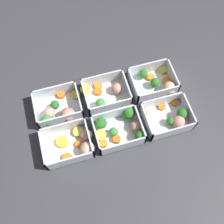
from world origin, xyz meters
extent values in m
plane|color=#38383D|center=(0.00, 0.00, 0.00)|extent=(4.00, 4.00, 0.00)
cube|color=silver|center=(-0.17, -0.07, 0.00)|extent=(0.15, 0.12, 0.00)
cube|color=silver|center=(-0.17, -0.12, 0.03)|extent=(0.15, 0.01, 0.06)
cube|color=silver|center=(-0.17, -0.01, 0.03)|extent=(0.15, 0.01, 0.06)
cube|color=silver|center=(-0.24, -0.07, 0.03)|extent=(0.01, 0.12, 0.06)
cube|color=silver|center=(-0.09, -0.07, 0.03)|extent=(0.01, 0.12, 0.06)
cylinder|color=yellow|center=(-0.18, -0.05, 0.01)|extent=(0.05, 0.05, 0.02)
sphere|color=beige|center=(-0.11, -0.10, 0.03)|extent=(0.06, 0.06, 0.05)
cylinder|color=#DBC647|center=(-0.12, -0.03, 0.01)|extent=(0.04, 0.04, 0.02)
sphere|color=tan|center=(-0.10, -0.06, 0.02)|extent=(0.05, 0.05, 0.04)
cylinder|color=orange|center=(-0.13, -0.07, 0.01)|extent=(0.02, 0.02, 0.01)
cylinder|color=orange|center=(-0.17, -0.11, 0.01)|extent=(0.04, 0.04, 0.01)
cube|color=silver|center=(0.00, -0.07, 0.00)|extent=(0.15, 0.12, 0.00)
cube|color=silver|center=(0.00, -0.12, 0.03)|extent=(0.15, 0.01, 0.06)
cube|color=silver|center=(0.00, -0.01, 0.03)|extent=(0.15, 0.01, 0.06)
cube|color=silver|center=(-0.07, -0.07, 0.03)|extent=(0.01, 0.12, 0.06)
cube|color=silver|center=(0.07, -0.07, 0.03)|extent=(0.01, 0.12, 0.06)
cylinder|color=#DBC647|center=(-0.06, -0.06, 0.01)|extent=(0.05, 0.05, 0.02)
cylinder|color=#519448|center=(-0.01, -0.07, 0.01)|extent=(0.01, 0.01, 0.01)
sphere|color=#42933D|center=(-0.01, -0.07, 0.03)|extent=(0.03, 0.03, 0.03)
cylinder|color=#407A37|center=(-0.04, -0.03, 0.01)|extent=(0.01, 0.01, 0.02)
sphere|color=#2D7228|center=(-0.04, -0.03, 0.03)|extent=(0.04, 0.04, 0.04)
cylinder|color=#407A37|center=(0.05, -0.02, 0.01)|extent=(0.01, 0.01, 0.02)
sphere|color=#2D7228|center=(0.05, -0.02, 0.03)|extent=(0.04, 0.04, 0.04)
cylinder|color=orange|center=(-0.01, -0.09, 0.01)|extent=(0.03, 0.03, 0.02)
cylinder|color=orange|center=(-0.06, -0.09, 0.01)|extent=(0.03, 0.03, 0.01)
cylinder|color=#49883F|center=(0.06, -0.11, 0.01)|extent=(0.01, 0.01, 0.01)
sphere|color=#388433|center=(0.06, -0.11, 0.03)|extent=(0.04, 0.04, 0.04)
sphere|color=tan|center=(0.06, -0.07, 0.02)|extent=(0.05, 0.05, 0.04)
cube|color=silver|center=(0.17, -0.07, 0.00)|extent=(0.15, 0.12, 0.00)
cube|color=silver|center=(0.17, -0.12, 0.03)|extent=(0.15, 0.01, 0.06)
cube|color=silver|center=(0.17, -0.01, 0.03)|extent=(0.15, 0.01, 0.06)
cube|color=silver|center=(0.09, -0.07, 0.03)|extent=(0.01, 0.12, 0.06)
cube|color=silver|center=(0.24, -0.07, 0.03)|extent=(0.01, 0.12, 0.06)
cylinder|color=#407A37|center=(0.17, -0.09, 0.01)|extent=(0.01, 0.01, 0.01)
sphere|color=#2D7228|center=(0.17, -0.09, 0.02)|extent=(0.03, 0.03, 0.03)
cylinder|color=#407A37|center=(0.22, -0.07, 0.01)|extent=(0.01, 0.01, 0.02)
sphere|color=#2D7228|center=(0.22, -0.07, 0.03)|extent=(0.04, 0.04, 0.04)
cylinder|color=orange|center=(0.10, -0.03, 0.01)|extent=(0.03, 0.03, 0.01)
sphere|color=tan|center=(0.20, -0.10, 0.03)|extent=(0.06, 0.06, 0.04)
cylinder|color=orange|center=(0.22, -0.02, 0.01)|extent=(0.03, 0.03, 0.01)
cylinder|color=orange|center=(0.17, -0.02, 0.01)|extent=(0.04, 0.04, 0.01)
cube|color=silver|center=(-0.17, 0.07, 0.00)|extent=(0.15, 0.12, 0.00)
cube|color=silver|center=(-0.17, 0.01, 0.03)|extent=(0.15, 0.01, 0.06)
cube|color=silver|center=(-0.17, 0.12, 0.03)|extent=(0.15, 0.01, 0.06)
cube|color=silver|center=(-0.24, 0.07, 0.03)|extent=(0.01, 0.12, 0.06)
cube|color=silver|center=(-0.09, 0.07, 0.03)|extent=(0.01, 0.12, 0.06)
cylinder|color=#407A37|center=(-0.17, 0.07, 0.01)|extent=(0.01, 0.01, 0.01)
sphere|color=#2D7228|center=(-0.17, 0.07, 0.03)|extent=(0.03, 0.03, 0.03)
sphere|color=tan|center=(-0.14, 0.03, 0.03)|extent=(0.07, 0.07, 0.05)
cylinder|color=#DBC647|center=(-0.10, 0.10, 0.01)|extent=(0.04, 0.04, 0.01)
sphere|color=#D19E8C|center=(-0.20, 0.05, 0.02)|extent=(0.04, 0.04, 0.04)
cylinder|color=#519448|center=(-0.21, 0.03, 0.01)|extent=(0.01, 0.01, 0.01)
sphere|color=#42933D|center=(-0.21, 0.03, 0.03)|extent=(0.04, 0.04, 0.04)
cylinder|color=orange|center=(-0.15, 0.12, 0.01)|extent=(0.04, 0.04, 0.01)
cube|color=silver|center=(0.00, 0.07, 0.00)|extent=(0.15, 0.12, 0.00)
cube|color=silver|center=(0.00, 0.01, 0.03)|extent=(0.15, 0.01, 0.06)
cube|color=silver|center=(0.00, 0.12, 0.03)|extent=(0.15, 0.01, 0.06)
cube|color=silver|center=(-0.07, 0.07, 0.03)|extent=(0.01, 0.12, 0.06)
cube|color=silver|center=(0.07, 0.07, 0.03)|extent=(0.01, 0.12, 0.06)
cylinder|color=orange|center=(-0.02, 0.09, 0.01)|extent=(0.03, 0.03, 0.02)
cylinder|color=#519448|center=(-0.03, 0.04, 0.01)|extent=(0.01, 0.01, 0.01)
sphere|color=#42933D|center=(-0.03, 0.04, 0.03)|extent=(0.03, 0.03, 0.03)
cylinder|color=yellow|center=(0.04, 0.02, 0.01)|extent=(0.04, 0.04, 0.02)
cylinder|color=yellow|center=(-0.07, 0.11, 0.01)|extent=(0.05, 0.05, 0.01)
cylinder|color=orange|center=(-0.02, 0.12, 0.01)|extent=(0.03, 0.03, 0.01)
sphere|color=tan|center=(0.04, 0.08, 0.02)|extent=(0.05, 0.05, 0.04)
cube|color=silver|center=(0.17, 0.07, 0.00)|extent=(0.15, 0.12, 0.00)
cube|color=silver|center=(0.17, 0.01, 0.03)|extent=(0.15, 0.01, 0.06)
cube|color=silver|center=(0.17, 0.12, 0.03)|extent=(0.15, 0.01, 0.06)
cube|color=silver|center=(0.09, 0.07, 0.03)|extent=(0.01, 0.12, 0.06)
cube|color=silver|center=(0.24, 0.07, 0.03)|extent=(0.01, 0.12, 0.06)
cylinder|color=#407A37|center=(0.17, 0.06, 0.01)|extent=(0.01, 0.01, 0.01)
sphere|color=#2D7228|center=(0.17, 0.06, 0.03)|extent=(0.03, 0.03, 0.03)
cylinder|color=orange|center=(0.17, 0.10, 0.01)|extent=(0.04, 0.04, 0.01)
sphere|color=beige|center=(0.21, 0.03, 0.03)|extent=(0.06, 0.06, 0.05)
cylinder|color=#407A37|center=(0.15, 0.11, 0.01)|extent=(0.01, 0.01, 0.01)
sphere|color=#2D7228|center=(0.15, 0.11, 0.03)|extent=(0.03, 0.03, 0.03)
cylinder|color=orange|center=(0.22, 0.07, 0.01)|extent=(0.04, 0.04, 0.01)
cylinder|color=#DBC647|center=(0.23, 0.12, 0.01)|extent=(0.05, 0.05, 0.02)
camera|label=1|loc=(-0.10, -0.34, 0.81)|focal=42.00mm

